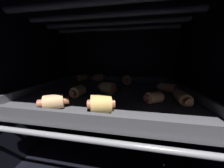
# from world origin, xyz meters

# --- Properties ---
(ground_plane) EXTENTS (0.52, 0.43, 0.01)m
(ground_plane) POSITION_xyz_m (0.00, 0.00, -0.01)
(ground_plane) COLOR black
(oven_wall_back) EXTENTS (0.52, 0.01, 0.41)m
(oven_wall_back) POSITION_xyz_m (0.00, 0.21, 0.20)
(oven_wall_back) COLOR black
(oven_wall_back) RESTS_ON ground_plane
(oven_wall_left) EXTENTS (0.01, 0.40, 0.41)m
(oven_wall_left) POSITION_xyz_m (-0.25, 0.00, 0.20)
(oven_wall_left) COLOR black
(oven_wall_left) RESTS_ON ground_plane
(oven_wall_right) EXTENTS (0.01, 0.40, 0.41)m
(oven_wall_right) POSITION_xyz_m (0.25, 0.00, 0.20)
(oven_wall_right) COLOR black
(oven_wall_right) RESTS_ON ground_plane
(oven_ceiling) EXTENTS (0.52, 0.43, 0.01)m
(oven_ceiling) POSITION_xyz_m (0.00, 0.00, 0.41)
(oven_ceiling) COLOR black
(heating_element) EXTENTS (0.39, 0.18, 0.01)m
(heating_element) POSITION_xyz_m (0.00, -0.00, 0.39)
(heating_element) COLOR #333338
(oven_rack_mid) EXTENTS (0.47, 0.40, 0.01)m
(oven_rack_mid) POSITION_xyz_m (0.00, 0.00, 0.19)
(oven_rack_mid) COLOR slate
(baking_tray_mid) EXTENTS (0.41, 0.33, 0.03)m
(baking_tray_mid) POSITION_xyz_m (0.00, 0.00, 0.20)
(baking_tray_mid) COLOR #4C4C51
(baking_tray_mid) RESTS_ON oven_rack_mid
(pig_in_blanket_mid_0) EXTENTS (0.03, 0.06, 0.02)m
(pig_in_blanket_mid_0) POSITION_xyz_m (0.16, -0.06, 0.21)
(pig_in_blanket_mid_0) COLOR tan
(pig_in_blanket_mid_0) RESTS_ON baking_tray_mid
(pig_in_blanket_mid_1) EXTENTS (0.06, 0.04, 0.03)m
(pig_in_blanket_mid_1) POSITION_xyz_m (-0.07, 0.13, 0.21)
(pig_in_blanket_mid_1) COLOR tan
(pig_in_blanket_mid_1) RESTS_ON baking_tray_mid
(pig_in_blanket_mid_2) EXTENTS (0.03, 0.05, 0.03)m
(pig_in_blanket_mid_2) POSITION_xyz_m (0.05, 0.10, 0.22)
(pig_in_blanket_mid_2) COLOR tan
(pig_in_blanket_mid_2) RESTS_ON baking_tray_mid
(pig_in_blanket_mid_3) EXTENTS (0.05, 0.04, 0.02)m
(pig_in_blanket_mid_3) POSITION_xyz_m (0.16, 0.02, 0.21)
(pig_in_blanket_mid_3) COLOR tan
(pig_in_blanket_mid_3) RESTS_ON baking_tray_mid
(pig_in_blanket_mid_4) EXTENTS (0.05, 0.04, 0.03)m
(pig_in_blanket_mid_4) POSITION_xyz_m (-0.00, -0.02, 0.21)
(pig_in_blanket_mid_4) COLOR tan
(pig_in_blanket_mid_4) RESTS_ON baking_tray_mid
(pig_in_blanket_mid_5) EXTENTS (0.04, 0.03, 0.02)m
(pig_in_blanket_mid_5) POSITION_xyz_m (0.11, -0.07, 0.21)
(pig_in_blanket_mid_5) COLOR tan
(pig_in_blanket_mid_5) RESTS_ON baking_tray_mid
(pig_in_blanket_mid_6) EXTENTS (0.05, 0.04, 0.03)m
(pig_in_blanket_mid_6) POSITION_xyz_m (0.01, -0.12, 0.22)
(pig_in_blanket_mid_6) COLOR tan
(pig_in_blanket_mid_6) RESTS_ON baking_tray_mid
(pig_in_blanket_mid_7) EXTENTS (0.05, 0.04, 0.03)m
(pig_in_blanket_mid_7) POSITION_xyz_m (-0.08, -0.13, 0.21)
(pig_in_blanket_mid_7) COLOR tan
(pig_in_blanket_mid_7) RESTS_ON baking_tray_mid
(pig_in_blanket_mid_8) EXTENTS (0.03, 0.05, 0.03)m
(pig_in_blanket_mid_8) POSITION_xyz_m (-0.07, -0.06, 0.21)
(pig_in_blanket_mid_8) COLOR tan
(pig_in_blanket_mid_8) RESTS_ON baking_tray_mid
(pig_in_blanket_mid_9) EXTENTS (0.04, 0.05, 0.03)m
(pig_in_blanket_mid_9) POSITION_xyz_m (-0.15, 0.13, 0.21)
(pig_in_blanket_mid_9) COLOR tan
(pig_in_blanket_mid_9) RESTS_ON baking_tray_mid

